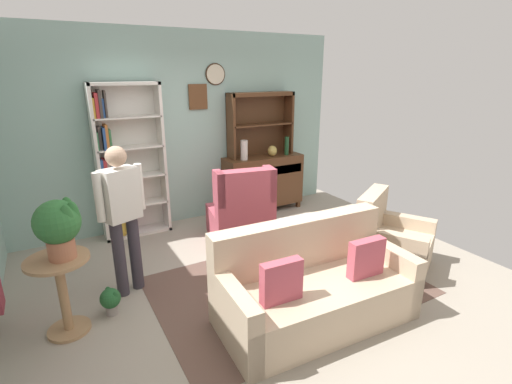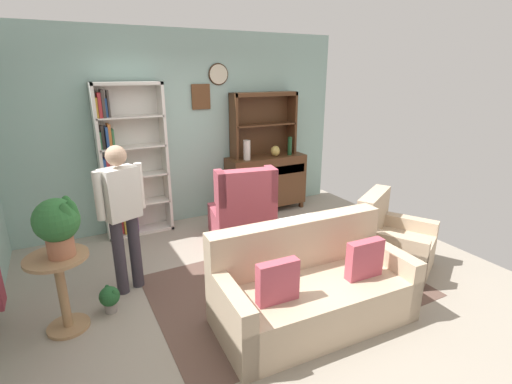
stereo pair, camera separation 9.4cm
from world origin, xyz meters
TOP-DOWN VIEW (x-y plane):
  - ground_plane at (0.00, 0.00)m, footprint 5.40×4.60m
  - wall_back at (0.00, 2.13)m, footprint 5.00×0.09m
  - area_rug at (0.20, -0.30)m, footprint 2.78×1.91m
  - bookshelf at (-0.97, 1.94)m, footprint 0.90×0.30m
  - sideboard at (1.17, 1.86)m, footprint 1.30×0.45m
  - sideboard_hutch at (1.17, 1.97)m, footprint 1.10×0.26m
  - vase_tall at (0.78, 1.78)m, footprint 0.11×0.11m
  - vase_round at (1.30, 1.79)m, footprint 0.15×0.15m
  - bottle_wine at (1.56, 1.77)m, footprint 0.07×0.07m
  - couch_floral at (0.11, -0.87)m, footprint 1.84×0.94m
  - armchair_floral at (1.53, -0.52)m, footprint 1.04×1.05m
  - wingback_chair at (0.31, 0.97)m, footprint 0.91×0.93m
  - plant_stand at (-1.92, 0.05)m, footprint 0.52×0.52m
  - potted_plant_large at (-1.86, 0.03)m, footprint 0.37×0.37m
  - potted_plant_small at (-1.54, 0.12)m, footprint 0.19×0.19m
  - person_reading at (-1.29, 0.44)m, footprint 0.51×0.31m
  - coffee_table at (0.16, -0.01)m, footprint 0.80×0.50m
  - book_stack at (0.07, -0.08)m, footprint 0.22×0.14m

SIDE VIEW (x-z plane):
  - ground_plane at x=0.00m, z-range -0.02..0.00m
  - area_rug at x=0.20m, z-range 0.00..0.01m
  - potted_plant_small at x=-1.54m, z-range 0.02..0.29m
  - armchair_floral at x=1.53m, z-range -0.15..0.73m
  - couch_floral at x=0.11m, z-range -0.14..0.76m
  - coffee_table at x=0.16m, z-range 0.14..0.56m
  - wingback_chair at x=0.31m, z-range -0.14..0.91m
  - book_stack at x=0.07m, z-range 0.42..0.46m
  - plant_stand at x=-1.92m, z-range 0.08..0.81m
  - sideboard at x=1.17m, z-range 0.05..0.97m
  - person_reading at x=-1.29m, z-range 0.13..1.69m
  - bookshelf at x=-0.97m, z-range -0.06..2.04m
  - vase_round at x=1.30m, z-range 0.92..1.09m
  - potted_plant_large at x=-1.86m, z-range 0.77..1.28m
  - bottle_wine at x=1.56m, z-range 0.92..1.22m
  - vase_tall at x=0.78m, z-range 0.92..1.22m
  - wall_back at x=0.00m, z-range 0.01..2.81m
  - sideboard_hutch at x=1.17m, z-range 1.06..2.06m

